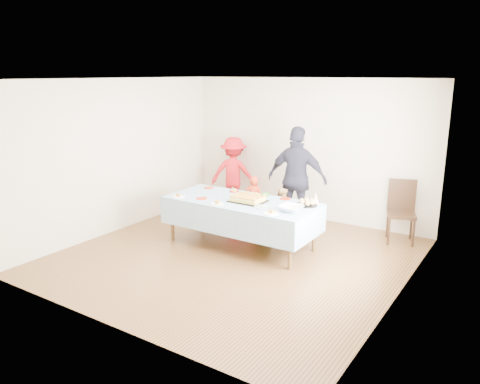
% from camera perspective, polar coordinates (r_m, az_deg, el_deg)
% --- Properties ---
extents(ground, '(5.00, 5.00, 0.00)m').
position_cam_1_polar(ground, '(7.39, -0.62, -7.82)').
color(ground, '#482D14').
rests_on(ground, ground).
extents(room_walls, '(5.04, 5.04, 2.72)m').
position_cam_1_polar(room_walls, '(6.89, -0.26, 5.87)').
color(room_walls, beige).
rests_on(room_walls, ground).
extents(party_table, '(2.50, 1.10, 0.78)m').
position_cam_1_polar(party_table, '(7.59, 0.12, -1.42)').
color(party_table, '#543B1C').
rests_on(party_table, ground).
extents(birthday_cake, '(0.55, 0.42, 0.10)m').
position_cam_1_polar(birthday_cake, '(7.49, 0.98, -0.84)').
color(birthday_cake, black).
rests_on(birthday_cake, party_table).
extents(rolls_tray, '(0.33, 0.33, 0.10)m').
position_cam_1_polar(rolls_tray, '(7.35, 8.16, -1.31)').
color(rolls_tray, black).
rests_on(rolls_tray, party_table).
extents(punch_bowl, '(0.36, 0.36, 0.09)m').
position_cam_1_polar(punch_bowl, '(7.01, 6.27, -2.00)').
color(punch_bowl, silver).
rests_on(punch_bowl, party_table).
extents(party_hat, '(0.11, 0.11, 0.19)m').
position_cam_1_polar(party_hat, '(7.44, 9.20, -0.73)').
color(party_hat, white).
rests_on(party_hat, party_table).
extents(fork_pile, '(0.24, 0.18, 0.07)m').
position_cam_1_polar(fork_pile, '(7.11, 2.68, -1.79)').
color(fork_pile, white).
rests_on(fork_pile, party_table).
extents(plate_red_far_a, '(0.18, 0.18, 0.01)m').
position_cam_1_polar(plate_red_far_a, '(8.39, -3.82, 0.52)').
color(plate_red_far_a, '#B4260D').
rests_on(plate_red_far_a, party_table).
extents(plate_red_far_b, '(0.17, 0.17, 0.01)m').
position_cam_1_polar(plate_red_far_b, '(8.10, -0.71, 0.05)').
color(plate_red_far_b, '#B4260D').
rests_on(plate_red_far_b, party_table).
extents(plate_red_far_c, '(0.19, 0.19, 0.01)m').
position_cam_1_polar(plate_red_far_c, '(7.83, 1.87, -0.46)').
color(plate_red_far_c, '#B4260D').
rests_on(plate_red_far_c, party_table).
extents(plate_red_far_d, '(0.18, 0.18, 0.01)m').
position_cam_1_polar(plate_red_far_d, '(7.68, 5.54, -0.82)').
color(plate_red_far_d, '#B4260D').
rests_on(plate_red_far_d, party_table).
extents(plate_red_near, '(0.19, 0.19, 0.01)m').
position_cam_1_polar(plate_red_near, '(7.70, -4.71, -0.78)').
color(plate_red_near, '#B4260D').
rests_on(plate_red_near, party_table).
extents(plate_white_left, '(0.23, 0.23, 0.01)m').
position_cam_1_polar(plate_white_left, '(7.85, -7.51, -0.56)').
color(plate_white_left, white).
rests_on(plate_white_left, party_table).
extents(plate_white_mid, '(0.21, 0.21, 0.01)m').
position_cam_1_polar(plate_white_mid, '(7.37, -2.78, -1.44)').
color(plate_white_mid, white).
rests_on(plate_white_mid, party_table).
extents(plate_white_right, '(0.24, 0.24, 0.01)m').
position_cam_1_polar(plate_white_right, '(6.89, 3.80, -2.59)').
color(plate_white_right, white).
rests_on(plate_white_right, party_table).
extents(dining_chair, '(0.58, 0.58, 1.05)m').
position_cam_1_polar(dining_chair, '(8.34, 19.08, -1.80)').
color(dining_chair, black).
rests_on(dining_chair, ground).
extents(toddler_left, '(0.39, 0.31, 0.95)m').
position_cam_1_polar(toddler_left, '(8.72, 1.69, -1.05)').
color(toddler_left, red).
rests_on(toddler_left, ground).
extents(toddler_mid, '(0.44, 0.32, 0.84)m').
position_cam_1_polar(toddler_mid, '(7.97, 2.97, -2.97)').
color(toddler_mid, '#327326').
rests_on(toddler_mid, ground).
extents(toddler_right, '(0.41, 0.32, 0.85)m').
position_cam_1_polar(toddler_right, '(8.27, 5.05, -2.32)').
color(toddler_right, tan).
rests_on(toddler_right, ground).
extents(adult_left, '(1.11, 0.85, 1.51)m').
position_cam_1_polar(adult_left, '(9.72, -0.78, 2.28)').
color(adult_left, red).
rests_on(adult_left, ground).
extents(adult_right, '(1.14, 0.55, 1.88)m').
position_cam_1_polar(adult_right, '(8.42, 6.97, 1.58)').
color(adult_right, '#292837').
rests_on(adult_right, ground).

